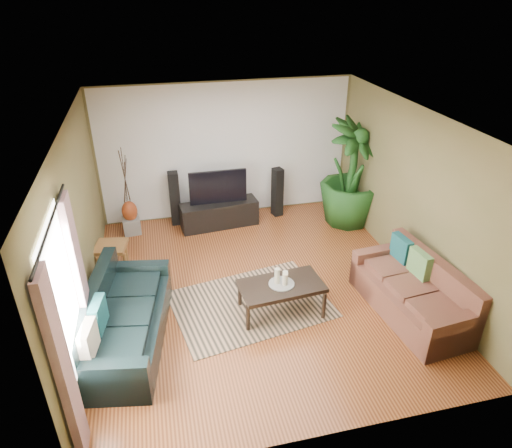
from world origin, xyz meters
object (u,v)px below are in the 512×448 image
object	(u,v)px
vase	(130,211)
potted_plant	(351,174)
television	(218,187)
coffee_table	(281,298)
speaker_right	(277,192)
speaker_left	(175,198)
pedestal	(132,225)
sofa_left	(125,317)
sofa_right	(412,289)
side_table	(113,259)
tv_stand	(219,214)

from	to	relation	value
vase	potted_plant	bearing A→B (deg)	-7.16
television	potted_plant	distance (m)	2.57
coffee_table	television	bearing A→B (deg)	93.59
speaker_right	speaker_left	bearing A→B (deg)	163.71
pedestal	sofa_left	bearing A→B (deg)	-90.72
sofa_right	speaker_right	xyz separation A→B (m)	(-1.03, 3.50, 0.08)
speaker_right	side_table	world-z (taller)	speaker_right
sofa_left	pedestal	bearing A→B (deg)	9.36
pedestal	vase	distance (m)	0.30
sofa_right	side_table	bearing A→B (deg)	-122.10
television	speaker_right	bearing A→B (deg)	8.58
speaker_left	side_table	world-z (taller)	speaker_left
television	speaker_left	world-z (taller)	television
potted_plant	pedestal	size ratio (longest dim) A/B	6.54
potted_plant	vase	bearing A→B (deg)	172.84
sofa_left	tv_stand	world-z (taller)	sofa_left
tv_stand	pedestal	size ratio (longest dim) A/B	4.76
speaker_right	coffee_table	bearing A→B (deg)	-118.32
coffee_table	tv_stand	size ratio (longest dim) A/B	0.79
sofa_left	speaker_left	bearing A→B (deg)	-5.43
potted_plant	tv_stand	bearing A→B (deg)	170.40
coffee_table	vase	bearing A→B (deg)	120.70
sofa_left	side_table	size ratio (longest dim) A/B	4.19
coffee_table	pedestal	xyz separation A→B (m)	(-2.14, 2.94, -0.09)
coffee_table	side_table	distance (m)	2.93
sofa_right	vase	world-z (taller)	sofa_right
tv_stand	speaker_left	size ratio (longest dim) A/B	1.38
sofa_left	vase	size ratio (longest dim) A/B	5.39
sofa_right	sofa_left	bearing A→B (deg)	-100.47
speaker_left	speaker_right	bearing A→B (deg)	-2.62
sofa_left	side_table	world-z (taller)	sofa_left
tv_stand	television	xyz separation A→B (m)	(-0.00, 0.02, 0.58)
pedestal	vase	size ratio (longest dim) A/B	0.78
coffee_table	potted_plant	bearing A→B (deg)	44.00
sofa_left	sofa_right	bearing A→B (deg)	-84.45
sofa_left	television	distance (m)	3.48
speaker_right	tv_stand	bearing A→B (deg)	175.72
sofa_right	television	bearing A→B (deg)	-151.53
sofa_right	speaker_left	distance (m)	4.74
tv_stand	television	bearing A→B (deg)	84.18
tv_stand	television	world-z (taller)	television
coffee_table	potted_plant	distance (m)	3.28
speaker_left	pedestal	world-z (taller)	speaker_left
speaker_left	vase	bearing A→B (deg)	-167.41
television	tv_stand	bearing A→B (deg)	-90.00
sofa_left	speaker_right	size ratio (longest dim) A/B	2.15
speaker_right	potted_plant	size ratio (longest dim) A/B	0.49
sofa_right	coffee_table	size ratio (longest dim) A/B	1.62
pedestal	side_table	distance (m)	1.34
tv_stand	sofa_right	bearing A→B (deg)	-61.25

